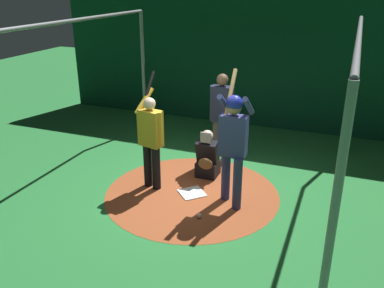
{
  "coord_description": "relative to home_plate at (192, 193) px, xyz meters",
  "views": [
    {
      "loc": [
        6.0,
        2.36,
        3.55
      ],
      "look_at": [
        0.0,
        0.0,
        0.95
      ],
      "focal_mm": 38.43,
      "sensor_mm": 36.0,
      "label": 1
    }
  ],
  "objects": [
    {
      "name": "cage_frame",
      "position": [
        0.0,
        0.0,
        2.03
      ],
      "size": [
        5.7,
        4.84,
        2.9
      ],
      "color": "gray",
      "rests_on": "ground"
    },
    {
      "name": "back_wall",
      "position": [
        -4.11,
        0.0,
        1.74
      ],
      "size": [
        0.22,
        10.47,
        3.48
      ],
      "color": "#0C3D26",
      "rests_on": "ground"
    },
    {
      "name": "home_plate",
      "position": [
        0.0,
        0.0,
        0.0
      ],
      "size": [
        0.59,
        0.59,
        0.01
      ],
      "primitive_type": "cube",
      "rotation": [
        0.0,
        0.0,
        0.79
      ],
      "color": "white",
      "rests_on": "dirt_circle"
    },
    {
      "name": "catcher",
      "position": [
        -0.75,
        0.02,
        0.36
      ],
      "size": [
        0.58,
        0.4,
        0.95
      ],
      "color": "black",
      "rests_on": "ground"
    },
    {
      "name": "umpire",
      "position": [
        -1.48,
        0.05,
        1.04
      ],
      "size": [
        0.23,
        0.49,
        1.86
      ],
      "color": "#4C4C51",
      "rests_on": "ground"
    },
    {
      "name": "dirt_circle",
      "position": [
        0.0,
        0.0,
        -0.01
      ],
      "size": [
        3.08,
        3.08,
        0.01
      ],
      "primitive_type": "cylinder",
      "color": "#9E4C28",
      "rests_on": "ground"
    },
    {
      "name": "baseball_0",
      "position": [
        0.71,
        0.4,
        0.03
      ],
      "size": [
        0.07,
        0.07,
        0.07
      ],
      "primitive_type": "sphere",
      "color": "white",
      "rests_on": "dirt_circle"
    },
    {
      "name": "batter",
      "position": [
        0.07,
        0.73,
        1.16
      ],
      "size": [
        0.68,
        0.49,
        2.21
      ],
      "color": "navy",
      "rests_on": "ground"
    },
    {
      "name": "baseball_1",
      "position": [
        0.13,
        0.84,
        0.03
      ],
      "size": [
        0.07,
        0.07,
        0.07
      ],
      "primitive_type": "sphere",
      "color": "white",
      "rests_on": "dirt_circle"
    },
    {
      "name": "visitor",
      "position": [
        0.02,
        -0.77,
        0.97
      ],
      "size": [
        0.61,
        0.51,
        2.06
      ],
      "rotation": [
        0.0,
        0.0,
        -0.23
      ],
      "color": "black",
      "rests_on": "ground"
    },
    {
      "name": "ground_plane",
      "position": [
        0.0,
        0.0,
        -0.01
      ],
      "size": [
        26.47,
        26.47,
        0.0
      ],
      "primitive_type": "plane",
      "color": "#287A38"
    }
  ]
}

